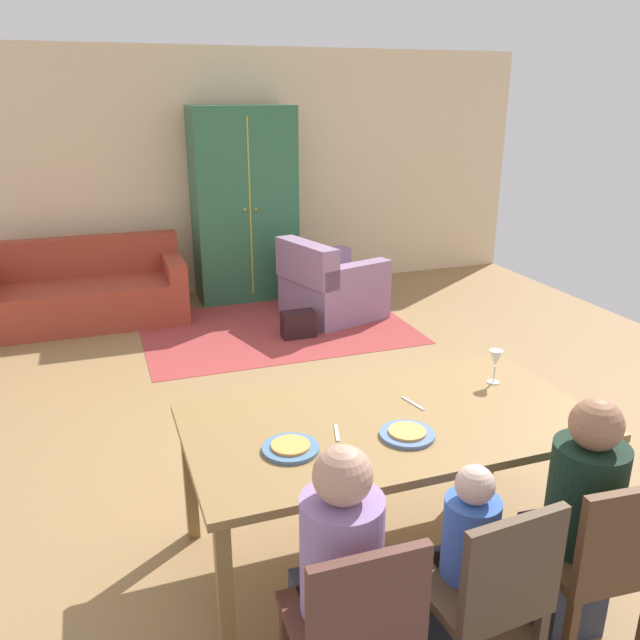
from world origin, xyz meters
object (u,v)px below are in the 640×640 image
Objects in this scene: wine_glass at (495,360)px; person_woman at (574,525)px; dining_chair_child at (489,588)px; armoire at (244,205)px; person_man at (338,586)px; person_child at (462,571)px; dining_chair_man at (355,625)px; armchair at (330,287)px; couch at (86,293)px; handbag at (298,324)px; plate_near_child at (407,434)px; dining_table at (389,430)px; dining_chair_woman at (602,556)px; plate_near_man at (291,448)px.

person_woman is (-0.16, -0.87, -0.38)m from wine_glass.
armoire is at bearing 86.12° from dining_chair_child.
person_child is at bearing -0.57° from person_man.
armchair is (1.55, 4.43, -0.17)m from dining_chair_man.
couch is at bearing 111.13° from person_woman.
handbag is (0.52, 3.78, -0.30)m from person_child.
person_man reaches higher than plate_near_child.
dining_chair_man reaches higher than dining_table.
dining_chair_man is at bearing -99.48° from armoire.
person_woman is at bearing -68.87° from couch.
wine_glass is at bearing 40.54° from dining_chair_man.
couch is at bearing 99.69° from person_man.
dining_table is 6.03× the size of handbag.
dining_chair_child and dining_chair_woman have the same top height.
person_woman is 0.53× the size of armoire.
person_child is 4.39m from armchair.
wine_glass is at bearing 27.39° from plate_near_child.
armoire reaches higher than person_woman.
person_child is at bearing -90.24° from plate_near_child.
person_woman is (1.06, -0.00, 0.00)m from person_man.
armchair is at bearing 83.50° from person_woman.
wine_glass is 0.20× the size of person_child.
person_child is at bearing 162.13° from dining_chair_woman.
armoire is at bearing 123.16° from armchair.
couch is (-1.37, 4.24, -0.39)m from dining_table.
dining_chair_woman is 0.78× the size of person_woman.
dining_table is 1.74× the size of person_man.
dining_chair_child is at bearing -93.88° from armoire.
person_woman is at bearing -52.44° from dining_table.
wine_glass reaches higher than armchair.
dining_chair_man is 1.08m from person_woman.
dining_table is 0.89m from dining_chair_child.
dining_table is 0.89m from person_woman.
armoire is at bearing 91.74° from person_woman.
wine_glass is (0.69, 0.36, 0.12)m from plate_near_child.
plate_near_man is 0.80m from dining_chair_man.
wine_glass reaches higher than dining_table.
wine_glass is 1.55m from person_man.
couch is 1.93m from armoire.
couch is at bearing 116.99° from wine_glass.
wine_glass reaches higher than dining_chair_child.
dining_chair_woman is (-0.17, -1.05, -0.40)m from wine_glass.
armoire is at bearing 85.90° from person_child.
plate_near_man is 0.63m from person_man.
armoire reaches higher than dining_chair_woman.
plate_near_child is at bearing 52.33° from dining_chair_man.
couch is (-1.38, 5.11, -0.19)m from dining_chair_child.
plate_near_man is at bearing 89.92° from dining_chair_man.
person_woman is (0.54, 0.01, 0.08)m from person_child.
person_child reaches higher than dining_chair_woman.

